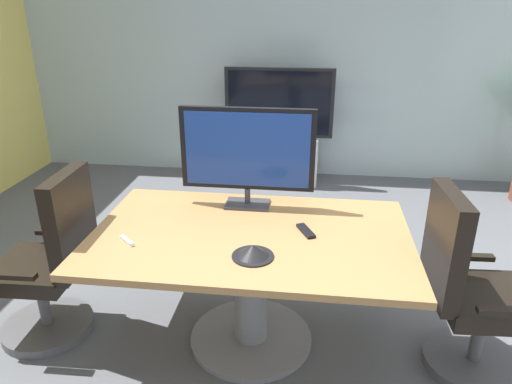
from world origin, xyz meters
name	(u,v)px	position (x,y,z in m)	size (l,w,h in m)	color
ground_plane	(266,326)	(0.00, 0.00, 0.00)	(7.39, 7.39, 0.00)	#515459
wall_back_glass_partition	(295,59)	(0.00, 3.00, 1.35)	(6.39, 0.10, 2.71)	#9EB2B7
conference_table	(251,264)	(-0.08, -0.14, 0.55)	(1.81, 1.12, 0.75)	olive
office_chair_left	(52,270)	(-1.30, -0.21, 0.46)	(0.60, 0.58, 1.09)	#4C4C51
office_chair_right	(468,300)	(1.14, -0.21, 0.46)	(0.61, 0.58, 1.09)	#4C4C51
tv_monitor	(247,152)	(-0.15, 0.25, 1.11)	(0.84, 0.18, 0.64)	#333338
wall_display_unit	(278,145)	(-0.14, 2.65, 0.44)	(1.20, 0.36, 1.31)	#B7BABC
conference_phone	(253,252)	(-0.03, -0.40, 0.79)	(0.22, 0.22, 0.07)	black
remote_control	(306,231)	(0.23, -0.09, 0.76)	(0.05, 0.17, 0.02)	black
whiteboard_marker	(127,241)	(-0.74, -0.34, 0.76)	(0.13, 0.02, 0.02)	silver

